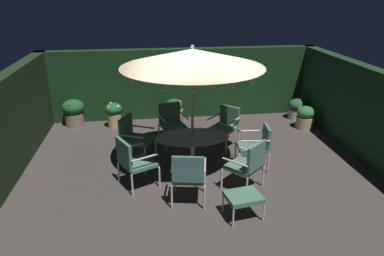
{
  "coord_description": "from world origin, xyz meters",
  "views": [
    {
      "loc": [
        -1.02,
        -6.59,
        3.57
      ],
      "look_at": [
        -0.12,
        0.15,
        0.88
      ],
      "focal_mm": 33.36,
      "sensor_mm": 36.0,
      "label": 1
    }
  ],
  "objects_px": {
    "patio_chair_north": "(133,160)",
    "potted_plant_left_far": "(305,117)",
    "patio_umbrella": "(192,58)",
    "potted_plant_back_left": "(114,114)",
    "potted_plant_left_near": "(74,112)",
    "patio_chair_southeast": "(257,143)",
    "patio_chair_southwest": "(172,121)",
    "patio_chair_northeast": "(189,174)",
    "patio_chair_west": "(133,135)",
    "potted_plant_right_far": "(297,108)",
    "patio_chair_south": "(225,124)",
    "potted_plant_back_right": "(174,110)",
    "ottoman_footrest": "(243,197)",
    "patio_chair_east": "(248,163)",
    "patio_dining_table": "(192,143)"
  },
  "relations": [
    {
      "from": "patio_chair_east",
      "to": "patio_chair_west",
      "type": "distance_m",
      "value": 2.65
    },
    {
      "from": "potted_plant_right_far",
      "to": "patio_chair_west",
      "type": "bearing_deg",
      "value": -156.23
    },
    {
      "from": "patio_dining_table",
      "to": "patio_chair_southwest",
      "type": "distance_m",
      "value": 1.35
    },
    {
      "from": "patio_chair_south",
      "to": "potted_plant_right_far",
      "type": "bearing_deg",
      "value": 33.27
    },
    {
      "from": "potted_plant_left_far",
      "to": "potted_plant_back_right",
      "type": "bearing_deg",
      "value": 163.37
    },
    {
      "from": "potted_plant_back_left",
      "to": "potted_plant_left_near",
      "type": "xyz_separation_m",
      "value": [
        -1.11,
        0.27,
        0.02
      ]
    },
    {
      "from": "patio_dining_table",
      "to": "patio_chair_southeast",
      "type": "distance_m",
      "value": 1.35
    },
    {
      "from": "patio_umbrella",
      "to": "patio_chair_southeast",
      "type": "xyz_separation_m",
      "value": [
        1.34,
        -0.15,
        -1.78
      ]
    },
    {
      "from": "patio_chair_northeast",
      "to": "patio_chair_southeast",
      "type": "distance_m",
      "value": 1.97
    },
    {
      "from": "patio_umbrella",
      "to": "potted_plant_right_far",
      "type": "bearing_deg",
      "value": 37.52
    },
    {
      "from": "potted_plant_back_left",
      "to": "potted_plant_left_near",
      "type": "distance_m",
      "value": 1.14
    },
    {
      "from": "patio_chair_north",
      "to": "patio_chair_southeast",
      "type": "bearing_deg",
      "value": 10.14
    },
    {
      "from": "patio_chair_southeast",
      "to": "patio_chair_west",
      "type": "xyz_separation_m",
      "value": [
        -2.56,
        0.73,
        0.02
      ]
    },
    {
      "from": "patio_umbrella",
      "to": "potted_plant_back_left",
      "type": "height_order",
      "value": "patio_umbrella"
    },
    {
      "from": "patio_chair_north",
      "to": "potted_plant_left_far",
      "type": "bearing_deg",
      "value": 28.55
    },
    {
      "from": "patio_umbrella",
      "to": "patio_chair_east",
      "type": "relative_size",
      "value": 2.82
    },
    {
      "from": "patio_chair_southwest",
      "to": "potted_plant_left_far",
      "type": "bearing_deg",
      "value": 8.55
    },
    {
      "from": "potted_plant_right_far",
      "to": "patio_chair_northeast",
      "type": "bearing_deg",
      "value": -132.84
    },
    {
      "from": "patio_chair_northeast",
      "to": "potted_plant_right_far",
      "type": "xyz_separation_m",
      "value": [
        3.66,
        3.94,
        -0.28
      ]
    },
    {
      "from": "ottoman_footrest",
      "to": "potted_plant_left_near",
      "type": "bearing_deg",
      "value": 126.38
    },
    {
      "from": "potted_plant_back_left",
      "to": "patio_chair_northeast",
      "type": "bearing_deg",
      "value": -68.77
    },
    {
      "from": "potted_plant_back_left",
      "to": "patio_chair_south",
      "type": "bearing_deg",
      "value": -31.44
    },
    {
      "from": "patio_chair_south",
      "to": "patio_chair_southwest",
      "type": "bearing_deg",
      "value": 165.27
    },
    {
      "from": "patio_chair_southwest",
      "to": "ottoman_footrest",
      "type": "distance_m",
      "value": 3.28
    },
    {
      "from": "potted_plant_left_near",
      "to": "patio_chair_north",
      "type": "bearing_deg",
      "value": -64.44
    },
    {
      "from": "patio_chair_north",
      "to": "potted_plant_right_far",
      "type": "height_order",
      "value": "patio_chair_north"
    },
    {
      "from": "patio_umbrella",
      "to": "patio_chair_north",
      "type": "distance_m",
      "value": 2.22
    },
    {
      "from": "patio_chair_east",
      "to": "patio_chair_southwest",
      "type": "bearing_deg",
      "value": 117.91
    },
    {
      "from": "potted_plant_back_left",
      "to": "potted_plant_left_near",
      "type": "bearing_deg",
      "value": 166.08
    },
    {
      "from": "patio_chair_southwest",
      "to": "potted_plant_left_near",
      "type": "relative_size",
      "value": 1.35
    },
    {
      "from": "patio_chair_northeast",
      "to": "potted_plant_left_near",
      "type": "distance_m",
      "value": 5.0
    },
    {
      "from": "ottoman_footrest",
      "to": "potted_plant_back_right",
      "type": "distance_m",
      "value": 4.77
    },
    {
      "from": "patio_chair_southeast",
      "to": "patio_chair_southwest",
      "type": "xyz_separation_m",
      "value": [
        -1.66,
        1.46,
        0.04
      ]
    },
    {
      "from": "patio_chair_south",
      "to": "potted_plant_right_far",
      "type": "height_order",
      "value": "patio_chair_south"
    },
    {
      "from": "patio_chair_west",
      "to": "potted_plant_back_right",
      "type": "height_order",
      "value": "patio_chair_west"
    },
    {
      "from": "patio_chair_east",
      "to": "patio_chair_south",
      "type": "xyz_separation_m",
      "value": [
        0.01,
        1.99,
        0.01
      ]
    },
    {
      "from": "patio_chair_southeast",
      "to": "patio_chair_southwest",
      "type": "bearing_deg",
      "value": 138.64
    },
    {
      "from": "patio_chair_northeast",
      "to": "potted_plant_right_far",
      "type": "distance_m",
      "value": 5.38
    },
    {
      "from": "patio_chair_south",
      "to": "potted_plant_right_far",
      "type": "relative_size",
      "value": 1.64
    },
    {
      "from": "potted_plant_back_left",
      "to": "patio_umbrella",
      "type": "bearing_deg",
      "value": -55.91
    },
    {
      "from": "potted_plant_back_right",
      "to": "potted_plant_back_left",
      "type": "bearing_deg",
      "value": -171.27
    },
    {
      "from": "patio_chair_southeast",
      "to": "patio_chair_south",
      "type": "bearing_deg",
      "value": 110.23
    },
    {
      "from": "patio_chair_west",
      "to": "patio_chair_north",
      "type": "bearing_deg",
      "value": -89.48
    },
    {
      "from": "patio_chair_east",
      "to": "potted_plant_back_right",
      "type": "bearing_deg",
      "value": 104.93
    },
    {
      "from": "patio_chair_west",
      "to": "ottoman_footrest",
      "type": "bearing_deg",
      "value": -52.9
    },
    {
      "from": "patio_chair_south",
      "to": "patio_chair_west",
      "type": "distance_m",
      "value": 2.18
    },
    {
      "from": "patio_chair_northeast",
      "to": "patio_chair_west",
      "type": "distance_m",
      "value": 2.14
    },
    {
      "from": "patio_chair_south",
      "to": "patio_chair_east",
      "type": "bearing_deg",
      "value": -90.42
    },
    {
      "from": "patio_chair_southeast",
      "to": "potted_plant_back_right",
      "type": "height_order",
      "value": "patio_chair_southeast"
    },
    {
      "from": "patio_chair_southeast",
      "to": "potted_plant_left_near",
      "type": "bearing_deg",
      "value": 144.09
    }
  ]
}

